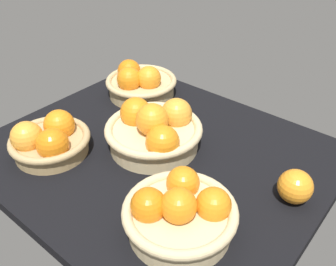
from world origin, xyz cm
name	(u,v)px	position (x,y,z in cm)	size (l,w,h in cm)	color
market_tray	(157,156)	(0.00, 0.00, 1.50)	(84.00, 72.00, 3.00)	black
basket_near_left	(49,140)	(-20.47, -17.92, 7.23)	(20.52, 20.52, 10.41)	tan
basket_center	(155,130)	(-1.78, 1.48, 8.17)	(25.39, 25.39, 13.53)	#D3BC8C
basket_far_left	(140,83)	(-24.25, 19.65, 7.40)	(22.91, 22.91, 11.20)	tan
basket_near_right	(180,212)	(20.49, -16.31, 7.65)	(22.90, 22.90, 11.60)	#D3BC8C
loose_orange_front_gap	(295,186)	(34.68, 6.06, 6.83)	(7.66, 7.66, 7.66)	orange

